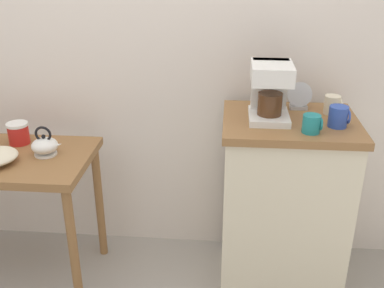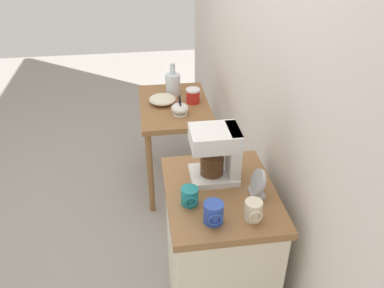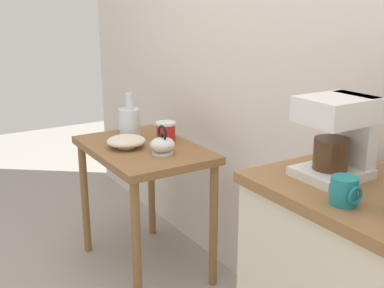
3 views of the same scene
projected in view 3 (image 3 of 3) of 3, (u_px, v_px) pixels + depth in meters
name	position (u px, v px, depth m)	size (l,w,h in m)	color
back_wall	(299.00, 17.00, 2.06)	(4.40, 0.10, 2.80)	silver
wooden_table	(144.00, 165.00, 2.60)	(0.78, 0.52, 0.72)	olive
bowl_stoneware	(126.00, 141.00, 2.53)	(0.20, 0.20, 0.06)	beige
teakettle	(163.00, 145.00, 2.43)	(0.15, 0.13, 0.15)	white
glass_carafe_vase	(130.00, 122.00, 2.70)	(0.12, 0.12, 0.26)	silver
canister_enamel	(166.00, 132.00, 2.63)	(0.11, 0.11, 0.11)	red
coffee_maker	(339.00, 133.00, 1.51)	(0.18, 0.22, 0.26)	white
mug_dark_teal	(344.00, 191.00, 1.32)	(0.08, 0.08, 0.08)	teal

